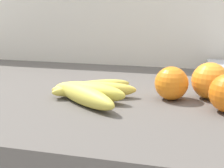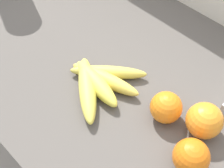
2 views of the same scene
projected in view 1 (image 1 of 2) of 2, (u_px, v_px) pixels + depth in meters
wall_back at (166, 124)px, 1.17m from camera, size 2.00×0.06×1.30m
banana_bunch at (89, 91)px, 0.72m from camera, size 0.20×0.23×0.04m
orange_center at (210, 81)px, 0.72m from camera, size 0.08×0.08×0.08m
orange_right at (171, 83)px, 0.72m from camera, size 0.08×0.08×0.08m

